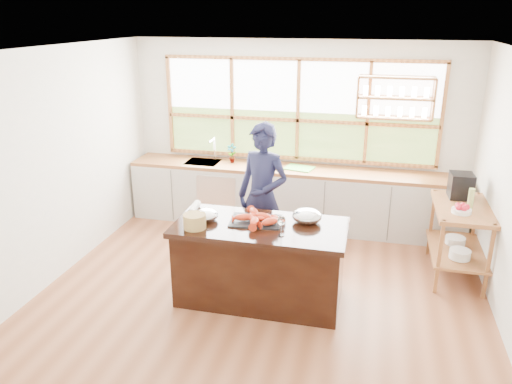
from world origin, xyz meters
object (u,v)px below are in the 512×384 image
(espresso_machine, at_px, (461,186))
(wicker_basket, at_px, (195,221))
(cook, at_px, (263,197))
(island, at_px, (260,262))

(espresso_machine, distance_m, wicker_basket, 3.28)
(cook, bearing_deg, island, -60.75)
(cook, relative_size, espresso_machine, 5.97)
(espresso_machine, xyz_separation_m, wicker_basket, (-2.84, -1.64, -0.08))
(island, distance_m, wicker_basket, 0.87)
(cook, height_order, wicker_basket, cook)
(island, relative_size, espresso_machine, 6.03)
(island, relative_size, wicker_basket, 7.67)
(cook, xyz_separation_m, espresso_machine, (2.35, 0.59, 0.14))
(espresso_machine, height_order, wicker_basket, espresso_machine)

